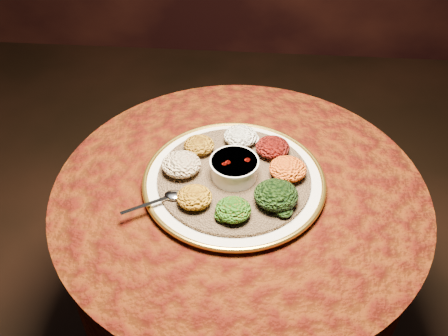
{
  "coord_description": "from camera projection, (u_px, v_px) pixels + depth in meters",
  "views": [
    {
      "loc": [
        0.03,
        -0.9,
        1.63
      ],
      "look_at": [
        -0.04,
        0.05,
        0.76
      ],
      "focal_mm": 40.0,
      "sensor_mm": 36.0,
      "label": 1
    }
  ],
  "objects": [
    {
      "name": "portion_kitfo",
      "position": [
        273.0,
        147.0,
        1.32
      ],
      "size": [
        0.09,
        0.09,
        0.04
      ],
      "primitive_type": "ellipsoid",
      "color": "black",
      "rests_on": "injera"
    },
    {
      "name": "portion_gomen",
      "position": [
        276.0,
        195.0,
        1.18
      ],
      "size": [
        0.11,
        0.1,
        0.05
      ],
      "primitive_type": "ellipsoid",
      "color": "black",
      "rests_on": "injera"
    },
    {
      "name": "portion_tikil",
      "position": [
        288.0,
        169.0,
        1.25
      ],
      "size": [
        0.1,
        0.09,
        0.05
      ],
      "primitive_type": "ellipsoid",
      "color": "#B4750F",
      "rests_on": "injera"
    },
    {
      "name": "injera",
      "position": [
        234.0,
        177.0,
        1.27
      ],
      "size": [
        0.51,
        0.51,
        0.01
      ],
      "primitive_type": "cylinder",
      "rotation": [
        0.0,
        0.0,
        0.4
      ],
      "color": "brown",
      "rests_on": "platter"
    },
    {
      "name": "spoon",
      "position": [
        170.0,
        197.0,
        1.2
      ],
      "size": [
        0.14,
        0.09,
        0.01
      ],
      "rotation": [
        0.0,
        0.0,
        -2.59
      ],
      "color": "silver",
      "rests_on": "injera"
    },
    {
      "name": "portion_shiro",
      "position": [
        199.0,
        145.0,
        1.33
      ],
      "size": [
        0.08,
        0.08,
        0.04
      ],
      "primitive_type": "ellipsoid",
      "color": "#9F6E13",
      "rests_on": "injera"
    },
    {
      "name": "platter",
      "position": [
        234.0,
        180.0,
        1.28
      ],
      "size": [
        0.47,
        0.47,
        0.02
      ],
      "rotation": [
        0.0,
        0.0,
        -0.03
      ],
      "color": "silver",
      "rests_on": "table"
    },
    {
      "name": "portion_mixveg",
      "position": [
        233.0,
        210.0,
        1.15
      ],
      "size": [
        0.08,
        0.08,
        0.04
      ],
      "primitive_type": "ellipsoid",
      "color": "#992009",
      "rests_on": "injera"
    },
    {
      "name": "portion_kik",
      "position": [
        194.0,
        197.0,
        1.18
      ],
      "size": [
        0.09,
        0.08,
        0.04
      ],
      "primitive_type": "ellipsoid",
      "color": "#B3790F",
      "rests_on": "injera"
    },
    {
      "name": "stew_bowl",
      "position": [
        234.0,
        167.0,
        1.25
      ],
      "size": [
        0.12,
        0.12,
        0.05
      ],
      "color": "white",
      "rests_on": "injera"
    },
    {
      "name": "portion_timatim",
      "position": [
        181.0,
        164.0,
        1.26
      ],
      "size": [
        0.1,
        0.1,
        0.05
      ],
      "primitive_type": "ellipsoid",
      "color": "maroon",
      "rests_on": "injera"
    },
    {
      "name": "portion_ayib",
      "position": [
        240.0,
        136.0,
        1.35
      ],
      "size": [
        0.09,
        0.09,
        0.04
      ],
      "primitive_type": "ellipsoid",
      "color": "white",
      "rests_on": "injera"
    },
    {
      "name": "table",
      "position": [
        239.0,
        234.0,
        1.39
      ],
      "size": [
        0.96,
        0.96,
        0.73
      ],
      "color": "black",
      "rests_on": "ground"
    }
  ]
}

